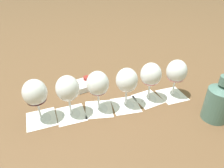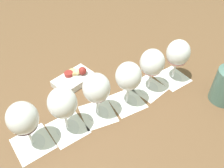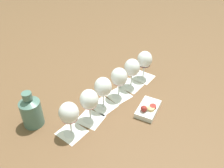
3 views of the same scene
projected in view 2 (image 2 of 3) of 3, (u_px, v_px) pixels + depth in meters
The scene contains 14 objects.
ground_plane at pixel (111, 107), 0.85m from camera, with size 8.00×8.00×0.00m, color brown.
tasting_card_0 at pixel (172, 78), 0.96m from camera, with size 0.15×0.15×0.00m.
tasting_card_1 at pixel (148, 88), 0.92m from camera, with size 0.16×0.16×0.00m.
tasting_card_2 at pixel (127, 102), 0.87m from camera, with size 0.15×0.15×0.00m.
tasting_card_3 at pixel (98, 114), 0.83m from camera, with size 0.14×0.14×0.00m.
tasting_card_4 at pixel (68, 129), 0.78m from camera, with size 0.15×0.16×0.00m.
tasting_card_5 at pixel (33, 143), 0.74m from camera, with size 0.15×0.16×0.00m.
wine_glass_0 at pixel (178, 54), 0.88m from camera, with size 0.09×0.09×0.18m.
wine_glass_1 at pixel (152, 64), 0.84m from camera, with size 0.09×0.09×0.18m.
wine_glass_2 at pixel (128, 78), 0.79m from camera, with size 0.09×0.09×0.18m.
wine_glass_3 at pixel (97, 90), 0.75m from camera, with size 0.09×0.09×0.18m.
wine_glass_4 at pixel (63, 105), 0.70m from camera, with size 0.09×0.09×0.18m.
wine_glass_5 at pixel (23, 120), 0.66m from camera, with size 0.09×0.09×0.18m.
snack_dish at pixel (74, 79), 0.93m from camera, with size 0.18×0.17×0.06m.
Camera 2 is at (0.07, 0.56, 0.64)m, focal length 38.00 mm.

